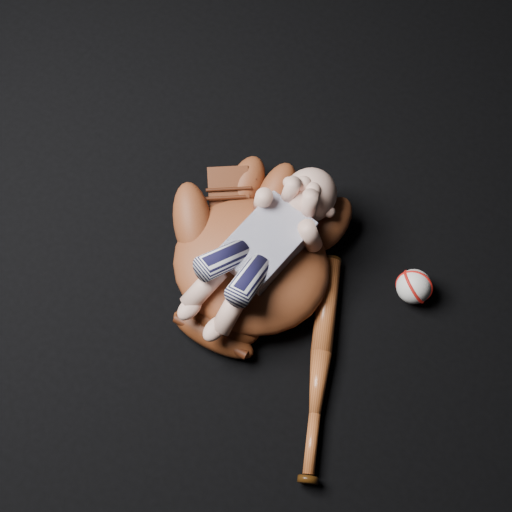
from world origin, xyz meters
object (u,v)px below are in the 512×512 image
newborn_baby (256,251)px  baseball_bat (320,366)px  baseball_glove (251,261)px  baseball (414,287)px

newborn_baby → baseball_bat: bearing=-17.1°
baseball_glove → baseball: baseball_glove is taller
baseball_bat → baseball: bearing=72.2°
newborn_baby → baseball: size_ratio=5.64×
baseball_glove → newborn_baby: newborn_baby is taller
baseball_glove → newborn_baby: size_ratio=1.13×
baseball_glove → newborn_baby: (0.01, -0.00, 0.06)m
baseball_bat → baseball: (0.07, 0.23, 0.01)m
baseball_glove → baseball_bat: bearing=-27.5°
newborn_baby → baseball: 0.33m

